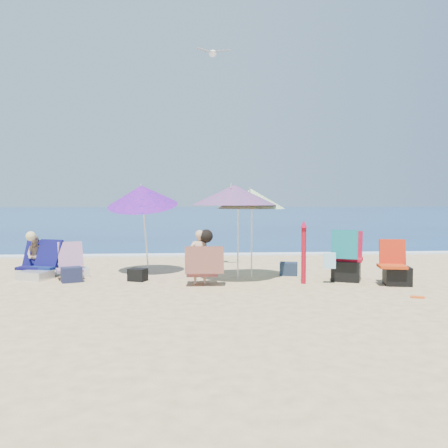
{
  "coord_description": "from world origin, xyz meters",
  "views": [
    {
      "loc": [
        -1.02,
        -8.36,
        1.59
      ],
      "look_at": [
        -0.3,
        1.0,
        1.1
      ],
      "focal_mm": 38.46,
      "sensor_mm": 36.0,
      "label": 1
    }
  ],
  "objects": [
    {
      "name": "umbrella_striped",
      "position": [
        0.25,
        1.15,
        1.59
      ],
      "size": [
        1.8,
        1.8,
        1.82
      ],
      "color": "silver",
      "rests_on": "ground"
    },
    {
      "name": "umbrella_blue",
      "position": [
        -1.97,
        1.84,
        1.66
      ],
      "size": [
        1.74,
        1.79,
        2.03
      ],
      "color": "silver",
      "rests_on": "ground"
    },
    {
      "name": "orange_item",
      "position": [
        2.67,
        -1.0,
        0.01
      ],
      "size": [
        0.23,
        0.17,
        0.03
      ],
      "color": "#E95418",
      "rests_on": "ground"
    },
    {
      "name": "bag_black_a",
      "position": [
        -1.98,
        0.97,
        0.12
      ],
      "size": [
        0.4,
        0.36,
        0.24
      ],
      "color": "black",
      "rests_on": "ground"
    },
    {
      "name": "seagull",
      "position": [
        -0.47,
        1.83,
        4.64
      ],
      "size": [
        0.74,
        0.43,
        0.13
      ],
      "color": "white"
    },
    {
      "name": "chair_navy",
      "position": [
        -3.97,
        1.49,
        0.2
      ],
      "size": [
        0.79,
        0.98,
        0.75
      ],
      "color": "#0E1B4E",
      "rests_on": "ground"
    },
    {
      "name": "bag_navy_a",
      "position": [
        -3.24,
        0.94,
        0.14
      ],
      "size": [
        0.44,
        0.38,
        0.29
      ],
      "color": "#1B1F3C",
      "rests_on": "ground"
    },
    {
      "name": "person_center",
      "position": [
        -0.76,
        0.43,
        0.5
      ],
      "size": [
        0.71,
        0.58,
        1.03
      ],
      "color": "tan",
      "rests_on": "ground"
    },
    {
      "name": "ground",
      "position": [
        0.0,
        0.0,
        0.0
      ],
      "size": [
        120.0,
        120.0,
        0.0
      ],
      "color": "#D8BC84",
      "rests_on": "ground"
    },
    {
      "name": "camp_chair_right",
      "position": [
        2.04,
        0.67,
        0.36
      ],
      "size": [
        0.93,
        0.84,
        1.01
      ],
      "color": "#AD0C1F",
      "rests_on": "ground"
    },
    {
      "name": "foam",
      "position": [
        0.0,
        5.1,
        0.02
      ],
      "size": [
        120.0,
        0.5,
        0.04
      ],
      "color": "white",
      "rests_on": "ground"
    },
    {
      "name": "chair_rainbow",
      "position": [
        -3.36,
        1.6,
        0.19
      ],
      "size": [
        0.71,
        0.91,
        0.7
      ],
      "color": "#D44B51",
      "rests_on": "ground"
    },
    {
      "name": "sea",
      "position": [
        0.0,
        45.0,
        -0.05
      ],
      "size": [
        120.0,
        80.0,
        0.12
      ],
      "color": "navy",
      "rests_on": "ground"
    },
    {
      "name": "person_left",
      "position": [
        -4.18,
        1.83,
        0.42
      ],
      "size": [
        0.59,
        0.69,
        0.93
      ],
      "color": "tan",
      "rests_on": "ground"
    },
    {
      "name": "bag_navy_b",
      "position": [
        1.09,
        1.44,
        0.13
      ],
      "size": [
        0.42,
        0.35,
        0.27
      ],
      "color": "#1B273B",
      "rests_on": "ground"
    },
    {
      "name": "furled_umbrella",
      "position": [
        1.16,
        0.44,
        0.65
      ],
      "size": [
        0.14,
        0.14,
        1.19
      ],
      "color": "#A20B1B",
      "rests_on": "ground"
    },
    {
      "name": "camp_chair_left",
      "position": [
        2.83,
        0.17,
        0.25
      ],
      "size": [
        0.67,
        0.6,
        0.84
      ],
      "color": "red",
      "rests_on": "ground"
    },
    {
      "name": "umbrella_turquoise",
      "position": [
        -0.11,
        0.93,
        1.67
      ],
      "size": [
        2.16,
        2.16,
        1.9
      ],
      "color": "silver",
      "rests_on": "ground"
    }
  ]
}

